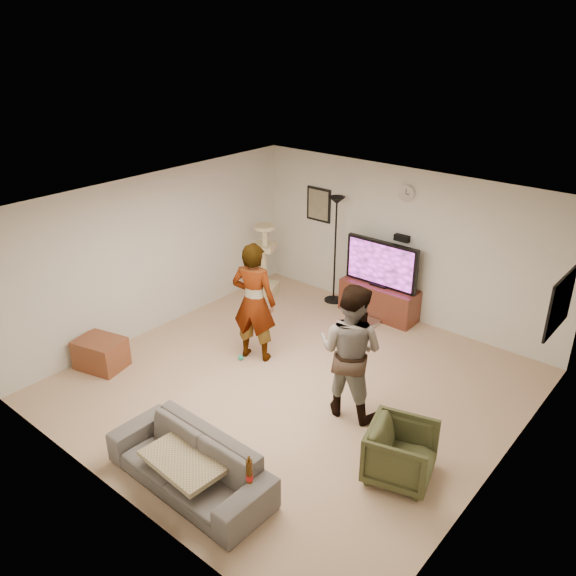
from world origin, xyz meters
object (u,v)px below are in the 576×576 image
Objects in this scene: cat_tree at (264,260)px; person_right at (350,351)px; armchair at (401,453)px; side_table at (101,353)px; tv at (381,264)px; sofa at (189,463)px; floor_lamp at (335,251)px; tv_stand at (379,300)px; person_left at (254,302)px; beer_bottle at (249,471)px.

cat_tree is 0.77× the size of person_right.
side_table is at bearing 84.40° from armchair.
tv reaches higher than armchair.
sofa is 2.25m from armchair.
cat_tree is (-1.12, -0.59, -0.27)m from floor_lamp.
floor_lamp reaches higher than tv_stand.
person_left is 2.75m from sofa.
person_left is (1.35, -1.70, 0.22)m from cat_tree.
armchair is at bearing 63.64° from beer_bottle.
person_left is 3.20m from beer_bottle.
floor_lamp reaches higher than beer_bottle.
floor_lamp is 5.23m from beer_bottle.
tv_stand is 4.92m from beer_bottle.
person_right is 2.67× the size of side_table.
side_table is (-0.14, -3.32, -0.46)m from cat_tree.
side_table is at bearing 27.10° from person_left.
tv_stand is 5.32× the size of beer_bottle.
sofa is (2.61, -4.06, -0.39)m from cat_tree.
floor_lamp is 7.56× the size of beer_bottle.
armchair is (1.65, 1.53, 0.04)m from sofa.
side_table is (-3.29, -1.41, -0.66)m from person_right.
cat_tree is 1.92× the size of armchair.
tv_stand is at bearing -126.46° from person_left.
person_right is at bearing 76.69° from sofa.
cat_tree is at bearing -163.19° from tv_stand.
beer_bottle is (2.37, -4.65, -0.26)m from floor_lamp.
cat_tree is 2.18m from person_left.
tv_stand is 2.49m from person_left.
tv_stand is at bearing 1.55° from floor_lamp.
tv is 0.96× the size of cat_tree.
person_right is 7.00× the size of beer_bottle.
sofa is at bearing -82.96° from tv.
person_left is 2.53× the size of armchair.
beer_bottle reaches higher than tv_stand.
side_table is at bearing -107.90° from floor_lamp.
sofa is 7.70× the size of beer_bottle.
tv is at bearing -73.89° from person_right.
sofa is at bearing 68.07° from person_right.
floor_lamp is at bearing -178.45° from tv_stand.
tv is 1.97× the size of side_table.
beer_bottle is (0.89, 0.00, 0.41)m from sofa.
person_left is (0.23, -2.29, -0.05)m from floor_lamp.
beer_bottle is at bearing -72.62° from tv_stand.
tv_stand is at bearing 0.00° from tv.
tv is at bearing 0.00° from tv_stand.
tv is at bearing 61.08° from side_table.
beer_bottle is (1.46, -4.68, -0.25)m from tv.
person_right reaches higher than beer_bottle.
side_table is at bearing -118.92° from tv_stand.
sofa is at bearing -82.96° from tv_stand.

